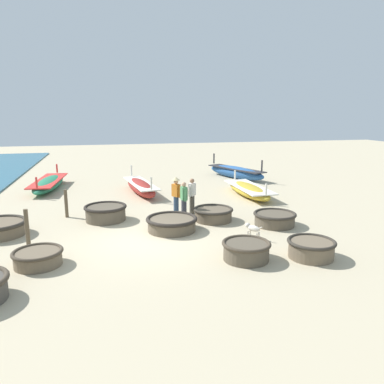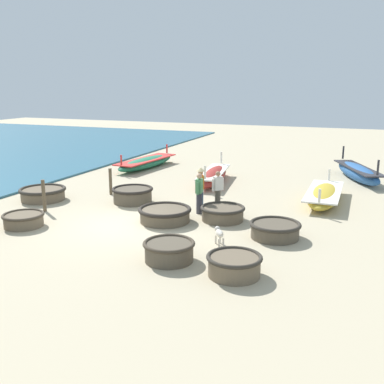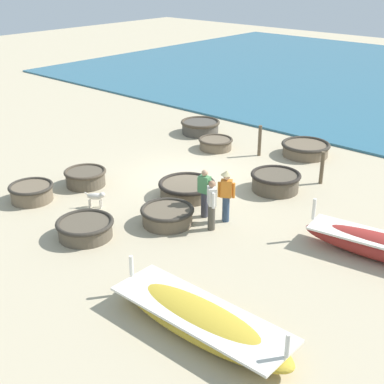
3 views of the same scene
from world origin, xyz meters
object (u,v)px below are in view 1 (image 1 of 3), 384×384
Objects in this scene: long_boat_ochre_hull at (249,190)px; fisherman_by_coracle at (176,193)px; coracle_front_right at (246,250)px; fisherman_with_hat at (192,195)px; coracle_beside_post at (38,257)px; long_boat_blue_hull at (49,184)px; coracle_front_left at (172,223)px; coracle_far_right at (311,248)px; mooring_post_mid_beach at (66,204)px; coracle_far_left at (106,212)px; long_boat_green_hull at (236,172)px; long_boat_white_hull at (141,187)px; dog at (253,229)px; mooring_post_inland at (27,228)px; fisherman_crouching at (184,199)px; coracle_center at (213,214)px; coracle_weathered at (275,218)px.

long_boat_ochre_hull is 5.37m from fisherman_by_coracle.
fisherman_with_hat is at bearing 94.07° from coracle_front_right.
coracle_beside_post is 11.66m from long_boat_blue_hull.
coracle_front_left is 1.32× the size of coracle_far_right.
mooring_post_mid_beach reaches higher than coracle_front_right.
coracle_front_left is 1.23× the size of fisherman_with_hat.
fisherman_with_hat is at bearing 3.15° from coracle_far_left.
long_boat_green_hull is 7.51m from long_boat_white_hull.
mooring_post_inland is at bearing 171.98° from dog.
fisherman_crouching is (3.19, -0.50, 0.49)m from coracle_far_left.
coracle_front_left is 2.31m from fisherman_by_coracle.
coracle_front_right is at bearing -108.59° from long_boat_green_hull.
coracle_far_right is (1.78, -4.54, 0.02)m from coracle_center.
fisherman_by_coracle is at bearing -178.24° from fisherman_with_hat.
fisherman_by_coracle is at bearing -8.58° from mooring_post_mid_beach.
long_boat_white_hull is at bearing 110.74° from fisherman_with_hat.
coracle_beside_post is 0.31× the size of long_boat_ochre_hull.
long_boat_white_hull is at bearing 58.75° from mooring_post_inland.
coracle_far_left is 0.37× the size of long_boat_ochre_hull.
long_boat_blue_hull is 11.46m from long_boat_ochre_hull.
long_boat_white_hull reaches higher than coracle_front_left.
coracle_far_left is 3.74m from fisherman_with_hat.
fisherman_crouching reaches higher than coracle_far_left.
coracle_beside_post is 7.01m from dog.
coracle_front_left is 3.04m from dog.
fisherman_by_coracle is 1.40× the size of mooring_post_mid_beach.
long_boat_blue_hull is (-9.63, 9.53, 0.04)m from coracle_weathered.
long_boat_blue_hull is 3.47× the size of fisherman_with_hat.
coracle_front_left is 0.38× the size of long_boat_green_hull.
coracle_front_right is 0.27× the size of long_boat_blue_hull.
coracle_center is 1.35m from fisherman_crouching.
mooring_post_mid_beach is at bearing 171.42° from fisherman_by_coracle.
coracle_front_right is 0.85× the size of coracle_far_left.
coracle_weathered is 1.40× the size of mooring_post_mid_beach.
fisherman_with_hat is 1.31× the size of mooring_post_mid_beach.
fisherman_crouching reaches higher than coracle_front_right.
fisherman_with_hat is at bearing 109.21° from dog.
coracle_far_right is 2.31m from dog.
coracle_front_left is 0.40× the size of long_boat_white_hull.
long_boat_green_hull is at bearing 58.49° from fisherman_with_hat.
coracle_center is 1.37× the size of mooring_post_mid_beach.
coracle_far_right is at bearing -42.42° from coracle_far_left.
coracle_far_right is at bearing -44.47° from coracle_front_left.
long_boat_white_hull is 8.98m from dog.
coracle_far_right is 0.88× the size of fisherman_by_coracle.
fisherman_by_coracle is (-3.49, 2.41, 0.67)m from coracle_weathered.
coracle_far_left is 0.32× the size of long_boat_blue_hull.
fisherman_by_coracle reaches higher than fisherman_with_hat.
long_boat_white_hull is (-2.17, 10.17, 0.06)m from coracle_front_right.
coracle_beside_post is at bearing -137.97° from fisherman_by_coracle.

